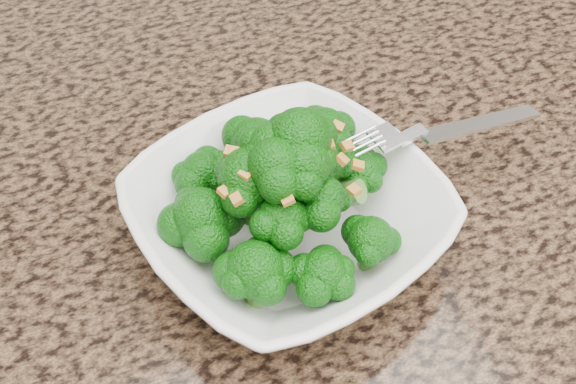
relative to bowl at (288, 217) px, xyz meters
name	(u,v)px	position (x,y,z in m)	size (l,w,h in m)	color
granite_counter	(365,222)	(0.06, 0.00, -0.04)	(1.64, 1.04, 0.03)	brown
bowl	(288,217)	(0.00, 0.00, 0.00)	(0.20, 0.20, 0.05)	white
broccoli_pile	(288,156)	(0.00, 0.00, 0.06)	(0.18, 0.18, 0.07)	#0E5D0A
garlic_topping	(288,111)	(0.00, 0.00, 0.10)	(0.11, 0.11, 0.01)	gold
fork	(416,133)	(0.10, 0.01, 0.03)	(0.18, 0.03, 0.01)	silver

